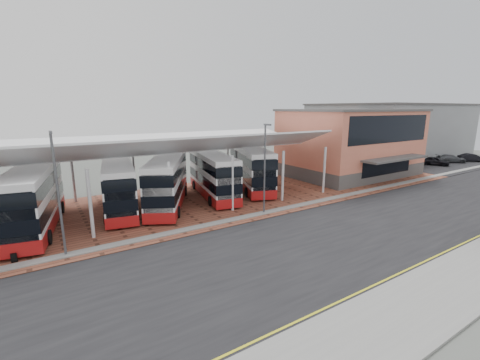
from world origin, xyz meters
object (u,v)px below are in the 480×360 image
(bus_2, at_px, (119,187))
(bus_4, at_px, (213,175))
(carpark_car_a, at_px, (435,161))
(bus_1, at_px, (34,200))
(terminal, at_px, (351,142))
(carpark_car_c, at_px, (472,157))
(carpark_car_b, at_px, (451,159))
(bus_5, at_px, (251,168))
(bus_3, at_px, (168,182))

(bus_2, xyz_separation_m, bus_4, (9.66, -0.22, 0.04))
(carpark_car_a, bearing_deg, bus_1, 154.39)
(terminal, bearing_deg, carpark_car_c, -9.35)
(terminal, height_order, bus_4, terminal)
(terminal, height_order, carpark_car_c, terminal)
(bus_2, distance_m, carpark_car_b, 55.27)
(bus_4, relative_size, bus_5, 0.96)
(bus_4, height_order, carpark_car_c, bus_4)
(bus_2, height_order, bus_4, bus_4)
(bus_1, bearing_deg, bus_2, 22.46)
(bus_1, distance_m, carpark_car_c, 66.11)
(bus_5, height_order, carpark_car_c, bus_5)
(bus_2, bearing_deg, carpark_car_c, 6.34)
(terminal, bearing_deg, bus_2, 179.59)
(terminal, distance_m, carpark_car_a, 18.68)
(bus_3, relative_size, carpark_car_c, 2.69)
(bus_5, relative_size, carpark_car_a, 2.87)
(bus_1, bearing_deg, bus_5, 15.13)
(bus_1, distance_m, bus_3, 10.92)
(bus_5, bearing_deg, carpark_car_b, 15.48)
(carpark_car_b, distance_m, carpark_car_c, 4.47)
(carpark_car_b, bearing_deg, bus_5, 126.74)
(bus_5, height_order, carpark_car_a, bus_5)
(bus_5, bearing_deg, bus_3, -151.58)
(terminal, xyz_separation_m, carpark_car_c, (27.57, -4.54, -3.88))
(bus_3, distance_m, bus_5, 10.79)
(terminal, relative_size, bus_1, 1.53)
(bus_3, distance_m, carpark_car_a, 45.62)
(carpark_car_b, bearing_deg, bus_3, 129.46)
(bus_5, distance_m, carpark_car_b, 40.37)
(bus_2, distance_m, bus_4, 9.66)
(bus_4, distance_m, bus_5, 5.35)
(bus_5, distance_m, carpark_car_c, 44.72)
(terminal, relative_size, carpark_car_b, 3.99)
(bus_3, bearing_deg, terminal, 29.88)
(terminal, bearing_deg, carpark_car_a, -9.64)
(bus_5, bearing_deg, bus_1, -154.64)
(bus_1, height_order, bus_2, bus_1)
(bus_1, height_order, carpark_car_c, bus_1)
(bus_1, relative_size, carpark_car_c, 2.85)
(terminal, relative_size, bus_4, 1.60)
(bus_4, height_order, carpark_car_b, bus_4)
(bus_2, relative_size, bus_3, 1.00)
(bus_3, xyz_separation_m, bus_4, (5.38, 0.88, -0.05))
(bus_2, xyz_separation_m, bus_5, (14.98, 0.35, 0.16))
(terminal, distance_m, bus_3, 27.63)
(terminal, xyz_separation_m, bus_1, (-38.44, -1.18, -2.20))
(terminal, height_order, carpark_car_b, terminal)
(bus_3, bearing_deg, carpark_car_b, 25.55)
(bus_2, xyz_separation_m, carpark_car_c, (59.38, -4.76, -1.54))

